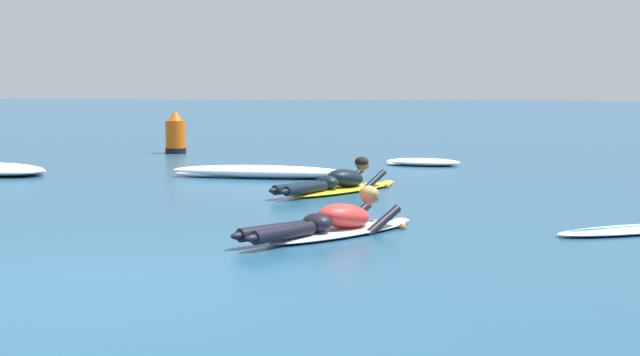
% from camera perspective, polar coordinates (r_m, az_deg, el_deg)
% --- Properties ---
extents(ground_plane, '(120.00, 120.00, 0.00)m').
position_cam_1_polar(ground_plane, '(17.43, 0.62, 0.44)').
color(ground_plane, navy).
extents(surfer_near, '(1.71, 2.34, 0.53)m').
position_cam_1_polar(surfer_near, '(10.15, 0.87, -2.67)').
color(surfer_near, silver).
rests_on(surfer_near, ground).
extents(surfer_far, '(1.64, 2.57, 0.55)m').
position_cam_1_polar(surfer_far, '(14.06, 1.14, -0.30)').
color(surfer_far, yellow).
rests_on(surfer_far, ground).
extents(drifting_surfboard, '(1.89, 1.46, 0.16)m').
position_cam_1_polar(drifting_surfboard, '(10.92, 18.13, -2.92)').
color(drifting_surfboard, silver).
rests_on(drifting_surfboard, ground).
extents(whitewater_front, '(1.50, 0.78, 0.14)m').
position_cam_1_polar(whitewater_front, '(18.56, 6.13, 0.94)').
color(whitewater_front, white).
rests_on(whitewater_front, ground).
extents(whitewater_mid_right, '(3.08, 0.57, 0.21)m').
position_cam_1_polar(whitewater_mid_right, '(16.16, -3.56, 0.36)').
color(whitewater_mid_right, white).
rests_on(whitewater_mid_right, ground).
extents(channel_marker_buoy, '(0.47, 0.47, 0.98)m').
position_cam_1_polar(channel_marker_buoy, '(21.74, -8.56, 2.47)').
color(channel_marker_buoy, '#EA5B0F').
rests_on(channel_marker_buoy, ground).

